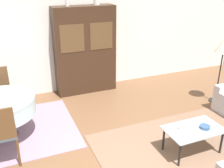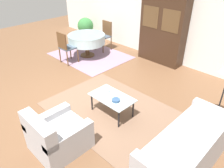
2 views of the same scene
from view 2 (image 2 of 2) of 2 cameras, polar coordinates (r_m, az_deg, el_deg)
The scene contains 15 objects.
ground_plane at distance 5.40m, azimuth -11.33°, elevation -3.66°, with size 14.00×14.00×0.00m, color brown.
wall_back at distance 7.29m, azimuth 12.41°, elevation 17.02°, with size 10.00×0.06×2.70m.
area_rug at distance 4.86m, azimuth 0.42°, elevation -7.28°, with size 2.98×2.08×0.01m.
dining_rug at distance 7.61m, azimuth -5.69°, elevation 7.43°, with size 2.45×1.94×0.01m.
couch at distance 3.91m, azimuth 20.00°, elevation -15.13°, with size 0.83×2.02×0.84m.
armchair at distance 3.99m, azimuth -14.20°, elevation -12.93°, with size 0.83×0.89×0.82m.
coffee_table at distance 4.59m, azimuth -0.00°, elevation -3.84°, with size 0.93×0.56×0.43m.
display_cabinet at distance 6.99m, azimuth 13.14°, elevation 13.64°, with size 1.43×0.43×2.06m.
dining_table at distance 7.40m, azimuth -6.66°, elevation 11.58°, with size 1.22×1.22×0.73m.
dining_chair_near at distance 6.95m, azimuth -12.03°, elevation 9.72°, with size 0.44×0.44×1.00m.
dining_chair_far at distance 7.92m, azimuth -1.89°, elevation 12.97°, with size 0.44×0.44×1.00m.
cup at distance 4.70m, azimuth -1.19°, elevation -1.66°, with size 0.07×0.07×0.08m.
bowl at distance 4.42m, azimuth 1.03°, elevation -4.24°, with size 0.17×0.17×0.05m.
bowl_small at distance 4.60m, azimuth 1.49°, elevation -2.78°, with size 0.12×0.12×0.04m.
potted_plant at distance 9.14m, azimuth -6.94°, elevation 14.72°, with size 0.64×0.64×0.85m.
Camera 2 is at (3.82, -2.35, 3.00)m, focal length 35.00 mm.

